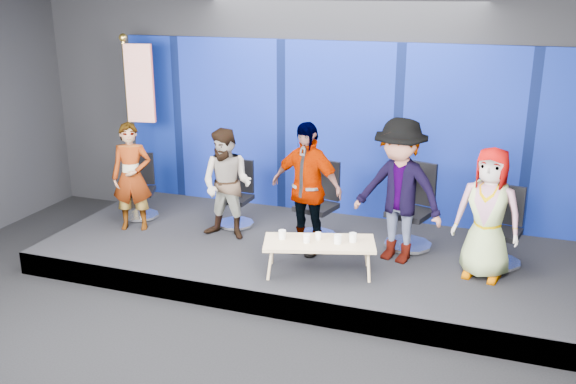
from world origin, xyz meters
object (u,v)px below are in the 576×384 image
coffee_table (319,244)px  mug_a (282,234)px  chair_a (141,197)px  panelist_d (399,191)px  chair_c (318,214)px  panelist_c (306,188)px  chair_b (237,204)px  panelist_a (132,177)px  chair_d (411,220)px  mug_c (318,236)px  panelist_b (227,184)px  mug_d (338,239)px  flag_stand (137,118)px  chair_e (501,239)px  panelist_e (488,214)px  mug_b (307,238)px  mug_e (353,237)px

coffee_table → mug_a: 0.47m
chair_a → panelist_d: (3.94, -0.30, 0.60)m
chair_c → panelist_c: panelist_c is taller
chair_b → chair_a: bearing=-171.8°
chair_c → panelist_d: 1.34m
chair_a → panelist_a: (0.19, -0.46, 0.46)m
chair_d → mug_c: chair_d is taller
panelist_b → panelist_d: bearing=2.5°
chair_b → panelist_c: 1.49m
mug_c → mug_d: (0.26, -0.05, 0.01)m
mug_c → flag_stand: (-3.35, 1.41, 0.97)m
chair_e → panelist_e: 0.69m
chair_c → panelist_d: bearing=-5.0°
panelist_a → panelist_d: 3.76m
panelist_b → mug_b: size_ratio=15.69×
panelist_d → mug_e: panelist_d is taller
panelist_e → mug_e: bearing=-153.2°
mug_b → chair_d: bearing=51.2°
chair_d → chair_e: 1.17m
mug_e → panelist_b: bearing=163.4°
panelist_c → mug_b: size_ratio=17.74×
panelist_d → chair_e: size_ratio=1.86×
chair_b → mug_b: chair_b is taller
panelist_b → mug_c: bearing=-21.0°
chair_b → mug_d: (1.84, -1.18, 0.15)m
chair_b → panelist_e: (3.50, -0.62, 0.49)m
chair_d → chair_e: size_ratio=1.15×
chair_c → mug_b: chair_c is taller
chair_b → chair_c: bearing=-2.2°
panelist_d → coffee_table: 1.21m
chair_a → mug_b: size_ratio=9.72×
mug_d → panelist_c: bearing=135.5°
chair_e → mug_d: size_ratio=9.10×
chair_c → panelist_d: (1.16, -0.38, 0.56)m
mug_b → mug_a: bearing=177.5°
panelist_b → mug_b: panelist_b is taller
mug_b → mug_e: size_ratio=0.91×
panelist_a → mug_b: (2.81, -0.64, -0.31)m
chair_c → panelist_d: panelist_d is taller
panelist_b → chair_d: 2.53m
panelist_b → chair_c: 1.31m
coffee_table → flag_stand: 3.84m
mug_b → chair_a: bearing=159.8°
panelist_b → mug_b: (1.40, -0.78, -0.31)m
chair_a → mug_d: size_ratio=8.80×
panelist_a → flag_stand: bearing=94.9°
chair_a → chair_c: size_ratio=0.89×
chair_b → panelist_e: panelist_e is taller
chair_a → panelist_b: (1.60, -0.33, 0.46)m
panelist_b → flag_stand: 2.11m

